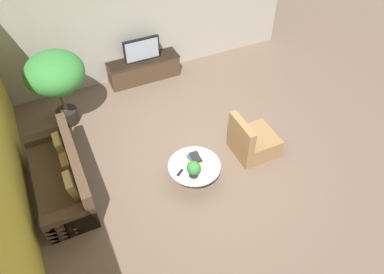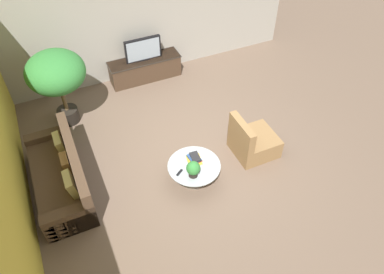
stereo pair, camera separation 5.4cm
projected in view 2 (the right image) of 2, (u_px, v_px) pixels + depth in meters
The scene contains 11 objects.
ground_plane at pixel (203, 157), 7.32m from camera, with size 24.00×24.00×0.00m, color brown.
back_wall_stone at pixel (142, 14), 8.38m from camera, with size 7.40×0.12×3.00m, color #A39E93.
media_console at pixel (145, 69), 8.99m from camera, with size 1.72×0.50×0.54m.
television at pixel (143, 49), 8.62m from camera, with size 0.85×0.13×0.55m.
coffee_table at pixel (194, 170), 6.74m from camera, with size 0.95×0.95×0.38m.
couch_by_wall at pixel (62, 177), 6.60m from camera, with size 0.84×2.13×0.84m.
armchair_wicker at pixel (252, 142), 7.23m from camera, with size 0.80×0.76×0.86m.
potted_palm_tall at pixel (56, 74), 7.24m from camera, with size 1.16×1.16×1.66m.
potted_plant_tabletop at pixel (193, 169), 6.38m from camera, with size 0.25×0.25×0.31m.
book_stack at pixel (195, 158), 6.72m from camera, with size 0.30×0.32×0.11m.
remote_black at pixel (179, 173), 6.53m from camera, with size 0.04×0.16×0.02m, color black.
Camera 2 is at (-2.23, -4.41, 5.42)m, focal length 35.00 mm.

